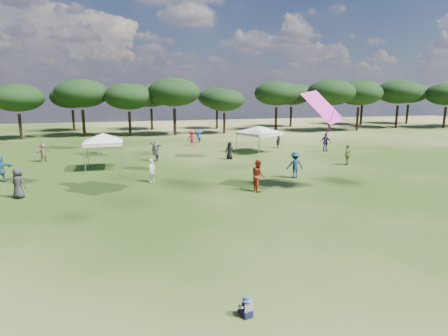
% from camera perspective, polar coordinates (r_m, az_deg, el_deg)
% --- Properties ---
extents(tree_line, '(108.78, 17.63, 7.77)m').
position_cam_1_polar(tree_line, '(53.72, -9.01, 11.07)').
color(tree_line, black).
rests_on(tree_line, ground).
extents(tent_left, '(5.56, 5.56, 3.04)m').
position_cam_1_polar(tent_left, '(29.38, -17.96, 4.83)').
color(tent_left, gray).
rests_on(tent_left, ground).
extents(tent_right, '(6.04, 6.04, 2.85)m').
position_cam_1_polar(tent_right, '(36.14, 5.43, 6.20)').
color(tent_right, gray).
rests_on(tent_right, ground).
extents(toddler, '(0.41, 0.44, 0.57)m').
position_cam_1_polar(toddler, '(10.44, 3.48, -20.45)').
color(toddler, black).
rests_on(toddler, ground).
extents(festival_crowd, '(28.24, 23.34, 1.90)m').
position_cam_1_polar(festival_crowd, '(31.50, -6.82, 2.53)').
color(festival_crowd, maroon).
rests_on(festival_crowd, ground).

